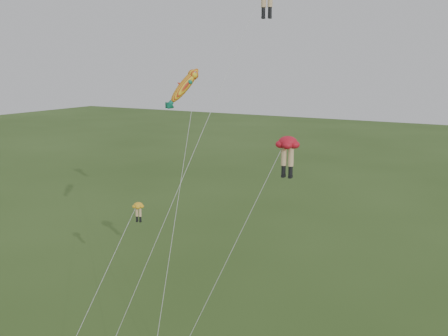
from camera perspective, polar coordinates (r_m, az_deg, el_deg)
The scene contains 3 objects.
legs_kite_red_mid at distance 28.15m, azimuth 7.04°, elevation 2.09°, with size 6.72×4.53×15.15m.
legs_kite_yellow at distance 38.20m, azimuth -10.17°, elevation -5.22°, with size 1.65×10.11×8.83m.
fish_kite at distance 39.20m, azimuth -4.53°, elevation 9.23°, with size 4.85×10.96×19.02m.
Camera 1 is at (19.22, -23.71, 19.06)m, focal length 40.00 mm.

